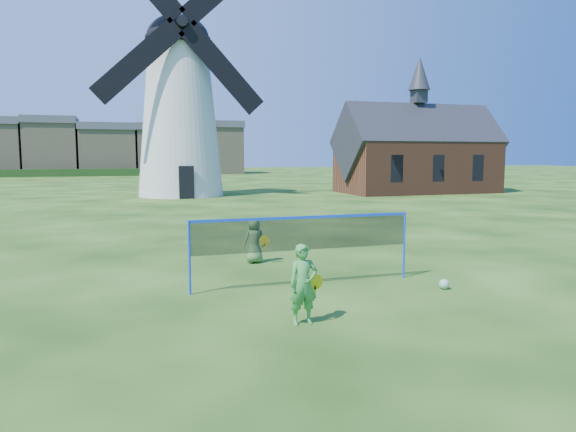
# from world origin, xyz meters

# --- Properties ---
(ground) EXTENTS (220.00, 220.00, 0.00)m
(ground) POSITION_xyz_m (0.00, 0.00, 0.00)
(ground) COLOR black
(ground) RESTS_ON ground
(windmill) EXTENTS (11.63, 5.90, 17.21)m
(windmill) POSITION_xyz_m (1.02, 27.26, 6.21)
(windmill) COLOR white
(windmill) RESTS_ON ground
(chapel) EXTENTS (12.09, 5.86, 10.22)m
(chapel) POSITION_xyz_m (18.64, 25.05, 2.88)
(chapel) COLOR brown
(chapel) RESTS_ON ground
(badminton_net) EXTENTS (5.05, 0.05, 1.55)m
(badminton_net) POSITION_xyz_m (0.39, -0.03, 1.14)
(badminton_net) COLOR blue
(badminton_net) RESTS_ON ground
(player_girl) EXTENTS (0.67, 0.36, 1.38)m
(player_girl) POSITION_xyz_m (-0.53, -2.57, 0.69)
(player_girl) COLOR green
(player_girl) RESTS_ON ground
(player_boy) EXTENTS (0.68, 0.46, 1.22)m
(player_boy) POSITION_xyz_m (-0.01, 2.74, 0.61)
(player_boy) COLOR #52843F
(player_boy) RESTS_ON ground
(play_ball) EXTENTS (0.22, 0.22, 0.22)m
(play_ball) POSITION_xyz_m (3.16, -1.28, 0.11)
(play_ball) COLOR green
(play_ball) RESTS_ON ground
(terraced_houses) EXTENTS (67.64, 8.40, 8.22)m
(terraced_houses) POSITION_xyz_m (-18.21, 72.00, 3.92)
(terraced_houses) COLOR tan
(terraced_houses) RESTS_ON ground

